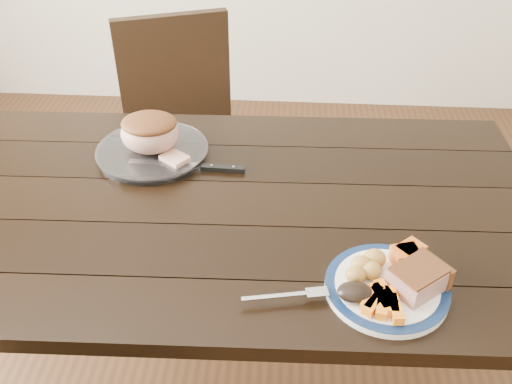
# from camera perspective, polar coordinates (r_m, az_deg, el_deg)

# --- Properties ---
(ground) EXTENTS (4.00, 4.00, 0.00)m
(ground) POSITION_cam_1_polar(r_m,az_deg,el_deg) (1.98, -2.39, -18.48)
(ground) COLOR #472B16
(ground) RESTS_ON ground
(dining_table) EXTENTS (1.62, 0.94, 0.75)m
(dining_table) POSITION_cam_1_polar(r_m,az_deg,el_deg) (1.49, -3.02, -3.84)
(dining_table) COLOR black
(dining_table) RESTS_ON ground
(chair_far) EXTENTS (0.54, 0.55, 0.93)m
(chair_far) POSITION_cam_1_polar(r_m,az_deg,el_deg) (2.20, -7.27, 6.19)
(chair_far) COLOR black
(chair_far) RESTS_ON ground
(dinner_plate) EXTENTS (0.26, 0.26, 0.02)m
(dinner_plate) POSITION_cam_1_polar(r_m,az_deg,el_deg) (1.23, 12.91, -9.37)
(dinner_plate) COLOR white
(dinner_plate) RESTS_ON dining_table
(plate_rim) EXTENTS (0.26, 0.26, 0.02)m
(plate_rim) POSITION_cam_1_polar(r_m,az_deg,el_deg) (1.22, 12.96, -9.10)
(plate_rim) COLOR #0D2045
(plate_rim) RESTS_ON dinner_plate
(serving_platter) EXTENTS (0.31, 0.31, 0.02)m
(serving_platter) POSITION_cam_1_polar(r_m,az_deg,el_deg) (1.63, -10.30, 3.92)
(serving_platter) COLOR white
(serving_platter) RESTS_ON dining_table
(pork_slice) EXTENTS (0.13, 0.13, 0.05)m
(pork_slice) POSITION_cam_1_polar(r_m,az_deg,el_deg) (1.21, 15.84, -8.37)
(pork_slice) COLOR #A87266
(pork_slice) RESTS_ON dinner_plate
(roasted_potatoes) EXTENTS (0.09, 0.09, 0.04)m
(roasted_potatoes) POSITION_cam_1_polar(r_m,az_deg,el_deg) (1.22, 11.01, -7.28)
(roasted_potatoes) COLOR gold
(roasted_potatoes) RESTS_ON dinner_plate
(carrot_batons) EXTENTS (0.08, 0.11, 0.02)m
(carrot_batons) POSITION_cam_1_polar(r_m,az_deg,el_deg) (1.17, 12.58, -10.60)
(carrot_batons) COLOR orange
(carrot_batons) RESTS_ON dinner_plate
(pumpkin_wedges) EXTENTS (0.08, 0.08, 0.04)m
(pumpkin_wedges) POSITION_cam_1_polar(r_m,az_deg,el_deg) (1.27, 14.92, -6.06)
(pumpkin_wedges) COLOR orange
(pumpkin_wedges) RESTS_ON dinner_plate
(dark_mushroom) EXTENTS (0.07, 0.05, 0.03)m
(dark_mushroom) POSITION_cam_1_polar(r_m,az_deg,el_deg) (1.17, 9.85, -9.84)
(dark_mushroom) COLOR black
(dark_mushroom) RESTS_ON dinner_plate
(fork) EXTENTS (0.18, 0.05, 0.00)m
(fork) POSITION_cam_1_polar(r_m,az_deg,el_deg) (1.17, 3.60, -10.26)
(fork) COLOR silver
(fork) RESTS_ON dinner_plate
(roast_joint) EXTENTS (0.16, 0.14, 0.11)m
(roast_joint) POSITION_cam_1_polar(r_m,az_deg,el_deg) (1.60, -10.53, 5.76)
(roast_joint) COLOR tan
(roast_joint) RESTS_ON serving_platter
(cut_slice) EXTENTS (0.09, 0.09, 0.02)m
(cut_slice) POSITION_cam_1_polar(r_m,az_deg,el_deg) (1.56, -8.11, 3.29)
(cut_slice) COLOR tan
(cut_slice) RESTS_ON serving_platter
(carving_knife) EXTENTS (0.32, 0.03, 0.01)m
(carving_knife) POSITION_cam_1_polar(r_m,az_deg,el_deg) (1.55, -4.79, 2.41)
(carving_knife) COLOR silver
(carving_knife) RESTS_ON dining_table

